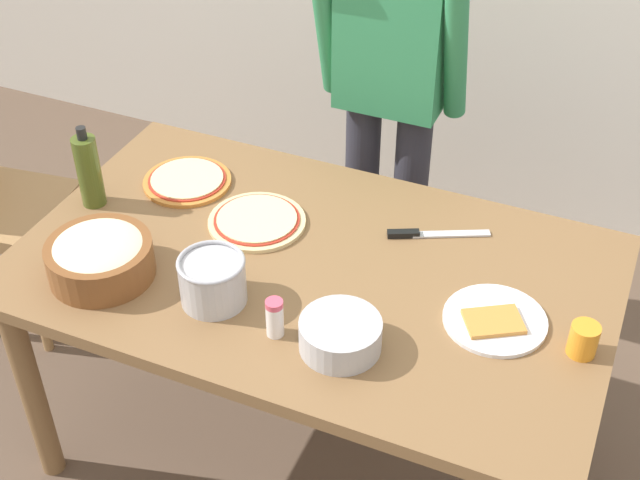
# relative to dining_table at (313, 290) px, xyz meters

# --- Properties ---
(ground) EXTENTS (8.00, 8.00, 0.00)m
(ground) POSITION_rel_dining_table_xyz_m (0.00, 0.00, -0.67)
(ground) COLOR brown
(dining_table) EXTENTS (1.60, 0.96, 0.76)m
(dining_table) POSITION_rel_dining_table_xyz_m (0.00, 0.00, 0.00)
(dining_table) COLOR brown
(dining_table) RESTS_ON ground
(person_cook) EXTENTS (0.49, 0.25, 1.62)m
(person_cook) POSITION_rel_dining_table_xyz_m (-0.05, 0.76, 0.27)
(person_cook) COLOR #2D2D38
(person_cook) RESTS_ON ground
(pizza_raw_on_board) EXTENTS (0.28, 0.28, 0.02)m
(pizza_raw_on_board) POSITION_rel_dining_table_xyz_m (-0.22, 0.11, 0.10)
(pizza_raw_on_board) COLOR beige
(pizza_raw_on_board) RESTS_ON dining_table
(pizza_cooked_on_tray) EXTENTS (0.27, 0.27, 0.02)m
(pizza_cooked_on_tray) POSITION_rel_dining_table_xyz_m (-0.51, 0.21, 0.10)
(pizza_cooked_on_tray) COLOR #C67A33
(pizza_cooked_on_tray) RESTS_ON dining_table
(plate_with_slice) EXTENTS (0.26, 0.26, 0.02)m
(plate_with_slice) POSITION_rel_dining_table_xyz_m (0.51, -0.03, 0.10)
(plate_with_slice) COLOR white
(plate_with_slice) RESTS_ON dining_table
(popcorn_bowl) EXTENTS (0.28, 0.28, 0.11)m
(popcorn_bowl) POSITION_rel_dining_table_xyz_m (-0.50, -0.25, 0.15)
(popcorn_bowl) COLOR brown
(popcorn_bowl) RESTS_ON dining_table
(mixing_bowl_steel) EXTENTS (0.20, 0.20, 0.08)m
(mixing_bowl_steel) POSITION_rel_dining_table_xyz_m (0.18, -0.26, 0.13)
(mixing_bowl_steel) COLOR #B7B7BC
(mixing_bowl_steel) RESTS_ON dining_table
(olive_oil_bottle) EXTENTS (0.07, 0.07, 0.26)m
(olive_oil_bottle) POSITION_rel_dining_table_xyz_m (-0.71, 0.01, 0.20)
(olive_oil_bottle) COLOR #47561E
(olive_oil_bottle) RESTS_ON dining_table
(steel_pot) EXTENTS (0.17, 0.17, 0.13)m
(steel_pot) POSITION_rel_dining_table_xyz_m (-0.18, -0.23, 0.16)
(steel_pot) COLOR #B7B7BC
(steel_pot) RESTS_ON dining_table
(cup_orange) EXTENTS (0.07, 0.07, 0.08)m
(cup_orange) POSITION_rel_dining_table_xyz_m (0.72, -0.05, 0.13)
(cup_orange) COLOR orange
(cup_orange) RESTS_ON dining_table
(salt_shaker) EXTENTS (0.04, 0.04, 0.11)m
(salt_shaker) POSITION_rel_dining_table_xyz_m (0.02, -0.28, 0.14)
(salt_shaker) COLOR white
(salt_shaker) RESTS_ON dining_table
(chef_knife) EXTENTS (0.27, 0.15, 0.02)m
(chef_knife) POSITION_rel_dining_table_xyz_m (0.24, 0.24, 0.10)
(chef_knife) COLOR silver
(chef_knife) RESTS_ON dining_table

